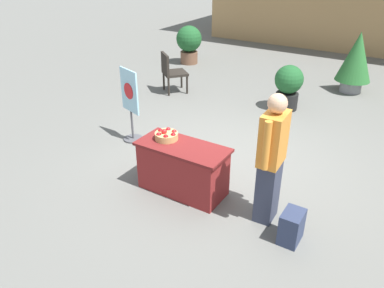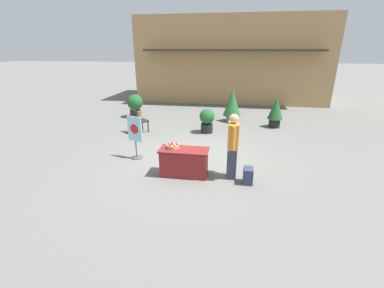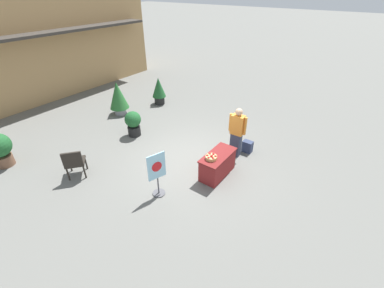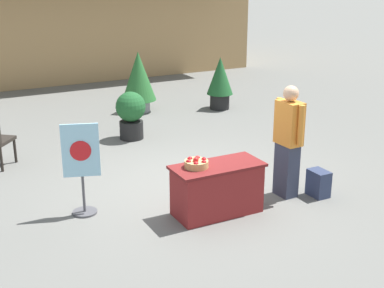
{
  "view_description": "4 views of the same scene",
  "coord_description": "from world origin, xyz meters",
  "px_view_note": "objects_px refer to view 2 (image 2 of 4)",
  "views": [
    {
      "loc": [
        2.42,
        -4.97,
        3.23
      ],
      "look_at": [
        -0.25,
        -0.73,
        0.59
      ],
      "focal_mm": 35.0,
      "sensor_mm": 36.0,
      "label": 1
    },
    {
      "loc": [
        1.09,
        -7.38,
        3.29
      ],
      "look_at": [
        0.05,
        -1.08,
        0.9
      ],
      "focal_mm": 24.0,
      "sensor_mm": 36.0,
      "label": 2
    },
    {
      "loc": [
        -5.72,
        -4.17,
        5.12
      ],
      "look_at": [
        -0.28,
        -0.23,
        0.86
      ],
      "focal_mm": 24.0,
      "sensor_mm": 36.0,
      "label": 3
    },
    {
      "loc": [
        -3.77,
        -7.24,
        3.44
      ],
      "look_at": [
        -0.49,
        -0.96,
        1.07
      ],
      "focal_mm": 50.0,
      "sensor_mm": 36.0,
      "label": 4
    }
  ],
  "objects_px": {
    "backpack": "(248,176)",
    "patio_chair": "(138,119)",
    "display_table": "(184,162)",
    "potted_plant_near_left": "(232,104)",
    "person_visitor": "(233,146)",
    "potted_plant_near_right": "(135,104)",
    "apple_basket": "(173,146)",
    "potted_plant_far_left": "(207,120)",
    "potted_plant_far_right": "(276,111)",
    "poster_board": "(135,136)"
  },
  "relations": [
    {
      "from": "backpack",
      "to": "potted_plant_far_right",
      "type": "height_order",
      "value": "potted_plant_far_right"
    },
    {
      "from": "apple_basket",
      "to": "potted_plant_far_right",
      "type": "distance_m",
      "value": 6.13
    },
    {
      "from": "person_visitor",
      "to": "patio_chair",
      "type": "xyz_separation_m",
      "value": [
        -3.89,
        3.38,
        -0.35
      ]
    },
    {
      "from": "backpack",
      "to": "poster_board",
      "type": "relative_size",
      "value": 0.31
    },
    {
      "from": "display_table",
      "to": "poster_board",
      "type": "distance_m",
      "value": 1.96
    },
    {
      "from": "potted_plant_near_right",
      "to": "potted_plant_far_left",
      "type": "xyz_separation_m",
      "value": [
        3.85,
        -1.99,
        -0.1
      ]
    },
    {
      "from": "apple_basket",
      "to": "backpack",
      "type": "relative_size",
      "value": 0.81
    },
    {
      "from": "display_table",
      "to": "backpack",
      "type": "height_order",
      "value": "display_table"
    },
    {
      "from": "potted_plant_far_left",
      "to": "potted_plant_far_right",
      "type": "xyz_separation_m",
      "value": [
        2.87,
        1.26,
        0.17
      ]
    },
    {
      "from": "display_table",
      "to": "potted_plant_near_right",
      "type": "height_order",
      "value": "potted_plant_near_right"
    },
    {
      "from": "potted_plant_far_left",
      "to": "potted_plant_far_right",
      "type": "distance_m",
      "value": 3.14
    },
    {
      "from": "backpack",
      "to": "patio_chair",
      "type": "height_order",
      "value": "patio_chair"
    },
    {
      "from": "potted_plant_far_left",
      "to": "potted_plant_near_left",
      "type": "xyz_separation_m",
      "value": [
        0.98,
        1.96,
        0.28
      ]
    },
    {
      "from": "display_table",
      "to": "potted_plant_near_right",
      "type": "xyz_separation_m",
      "value": [
        -3.65,
        5.89,
        0.27
      ]
    },
    {
      "from": "person_visitor",
      "to": "potted_plant_near_left",
      "type": "xyz_separation_m",
      "value": [
        -0.1,
        5.8,
        -0.08
      ]
    },
    {
      "from": "patio_chair",
      "to": "potted_plant_far_left",
      "type": "bearing_deg",
      "value": -41.17
    },
    {
      "from": "apple_basket",
      "to": "potted_plant_near_right",
      "type": "relative_size",
      "value": 0.3
    },
    {
      "from": "patio_chair",
      "to": "potted_plant_far_left",
      "type": "height_order",
      "value": "potted_plant_far_left"
    },
    {
      "from": "backpack",
      "to": "potted_plant_far_left",
      "type": "distance_m",
      "value": 4.38
    },
    {
      "from": "potted_plant_near_right",
      "to": "potted_plant_far_right",
      "type": "relative_size",
      "value": 0.88
    },
    {
      "from": "backpack",
      "to": "potted_plant_near_left",
      "type": "distance_m",
      "value": 6.11
    },
    {
      "from": "person_visitor",
      "to": "potted_plant_far_left",
      "type": "bearing_deg",
      "value": -76.96
    },
    {
      "from": "backpack",
      "to": "patio_chair",
      "type": "bearing_deg",
      "value": 139.92
    },
    {
      "from": "patio_chair",
      "to": "potted_plant_far_left",
      "type": "xyz_separation_m",
      "value": [
        2.81,
        0.46,
        -0.01
      ]
    },
    {
      "from": "display_table",
      "to": "potted_plant_near_left",
      "type": "height_order",
      "value": "potted_plant_near_left"
    },
    {
      "from": "display_table",
      "to": "poster_board",
      "type": "height_order",
      "value": "poster_board"
    },
    {
      "from": "potted_plant_near_left",
      "to": "patio_chair",
      "type": "bearing_deg",
      "value": -147.44
    },
    {
      "from": "apple_basket",
      "to": "person_visitor",
      "type": "distance_m",
      "value": 1.6
    },
    {
      "from": "display_table",
      "to": "potted_plant_far_right",
      "type": "bearing_deg",
      "value": 59.21
    },
    {
      "from": "person_visitor",
      "to": "potted_plant_near_right",
      "type": "height_order",
      "value": "person_visitor"
    },
    {
      "from": "person_visitor",
      "to": "apple_basket",
      "type": "bearing_deg",
      "value": -2.34
    },
    {
      "from": "backpack",
      "to": "potted_plant_far_right",
      "type": "distance_m",
      "value": 5.56
    },
    {
      "from": "potted_plant_near_right",
      "to": "display_table",
      "type": "bearing_deg",
      "value": -58.21
    },
    {
      "from": "display_table",
      "to": "potted_plant_near_left",
      "type": "relative_size",
      "value": 0.9
    },
    {
      "from": "person_visitor",
      "to": "potted_plant_far_right",
      "type": "distance_m",
      "value": 5.41
    },
    {
      "from": "apple_basket",
      "to": "potted_plant_far_left",
      "type": "bearing_deg",
      "value": 82.37
    },
    {
      "from": "potted_plant_near_right",
      "to": "potted_plant_far_right",
      "type": "height_order",
      "value": "potted_plant_far_right"
    },
    {
      "from": "apple_basket",
      "to": "patio_chair",
      "type": "height_order",
      "value": "patio_chair"
    },
    {
      "from": "apple_basket",
      "to": "potted_plant_far_left",
      "type": "height_order",
      "value": "potted_plant_far_left"
    },
    {
      "from": "potted_plant_far_right",
      "to": "potted_plant_far_left",
      "type": "bearing_deg",
      "value": -156.24
    },
    {
      "from": "patio_chair",
      "to": "potted_plant_near_right",
      "type": "bearing_deg",
      "value": 62.55
    },
    {
      "from": "person_visitor",
      "to": "backpack",
      "type": "distance_m",
      "value": 0.86
    },
    {
      "from": "poster_board",
      "to": "potted_plant_near_right",
      "type": "xyz_separation_m",
      "value": [
        -1.93,
        5.0,
        -0.07
      ]
    },
    {
      "from": "display_table",
      "to": "potted_plant_near_left",
      "type": "xyz_separation_m",
      "value": [
        1.18,
        5.85,
        0.45
      ]
    },
    {
      "from": "person_visitor",
      "to": "potted_plant_near_left",
      "type": "relative_size",
      "value": 1.19
    },
    {
      "from": "person_visitor",
      "to": "potted_plant_near_right",
      "type": "xyz_separation_m",
      "value": [
        -4.93,
        5.83,
        -0.25
      ]
    },
    {
      "from": "person_visitor",
      "to": "patio_chair",
      "type": "height_order",
      "value": "person_visitor"
    },
    {
      "from": "backpack",
      "to": "display_table",
      "type": "bearing_deg",
      "value": 173.3
    },
    {
      "from": "potted_plant_far_left",
      "to": "potted_plant_near_left",
      "type": "bearing_deg",
      "value": 63.42
    },
    {
      "from": "backpack",
      "to": "patio_chair",
      "type": "xyz_separation_m",
      "value": [
        -4.32,
        3.64,
        0.35
      ]
    }
  ]
}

